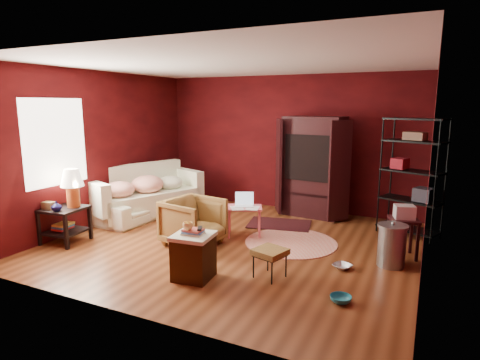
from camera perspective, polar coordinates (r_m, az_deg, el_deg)
The scene contains 18 objects.
room at distance 6.23m, azimuth -1.18°, elevation 3.34°, with size 5.54×5.04×2.84m.
sofa at distance 8.18m, azimuth -13.34°, elevation -2.24°, with size 2.09×0.61×0.82m, color white.
armchair at distance 6.40m, azimuth -6.66°, elevation -5.61°, with size 0.80×0.75×0.82m, color black.
pet_bowl_steel at distance 5.72m, azimuth 14.40°, elevation -10.97°, with size 0.25×0.06×0.25m, color #B4B7BB.
pet_bowl_turquoise at distance 4.82m, azimuth 14.18°, elevation -15.23°, with size 0.24×0.08×0.24m, color teal.
vase at distance 6.82m, azimuth -24.65°, elevation -3.44°, with size 0.16×0.16×0.16m, color #0B0B39.
mug at distance 5.07m, azimuth -7.44°, elevation -6.37°, with size 0.13×0.10×0.13m, color #FFD97C.
side_table at distance 6.99m, azimuth -23.24°, elevation -2.44°, with size 0.66×0.66×1.20m.
sofa_cushions at distance 8.19m, azimuth -13.47°, elevation -1.88°, with size 1.61×2.39×0.93m.
hamper at distance 5.23m, azimuth -6.61°, elevation -10.60°, with size 0.53×0.53×0.68m.
footstool at distance 5.23m, azimuth 4.28°, elevation -10.30°, with size 0.46×0.46×0.38m.
rug_round at distance 6.61m, azimuth 7.24°, elevation -8.79°, with size 1.71×1.71×0.01m.
rug_oriental at distance 7.53m, azimuth 5.62°, elevation -6.24°, with size 1.26×0.97×0.01m.
laptop_desk at distance 6.79m, azimuth 0.61°, elevation -4.25°, with size 0.71×0.63×0.73m.
tv_armoire at distance 8.04m, azimuth 10.32°, elevation 2.14°, with size 1.55×0.92×1.97m.
wire_shelving at distance 7.27m, azimuth 23.39°, elevation 1.03°, with size 1.06×0.75×1.99m.
small_stand at distance 6.28m, azimuth 22.28°, elevation -5.08°, with size 0.49×0.49×0.77m.
trash_can at distance 5.95m, azimuth 20.77°, elevation -8.65°, with size 0.50×0.50×0.64m.
Camera 1 is at (2.75, -5.53, 2.20)m, focal length 30.00 mm.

